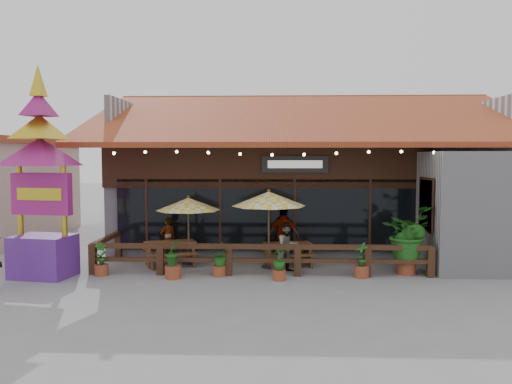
{
  "coord_description": "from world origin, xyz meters",
  "views": [
    {
      "loc": [
        -1.17,
        -14.76,
        3.43
      ],
      "look_at": [
        -1.78,
        1.5,
        2.3
      ],
      "focal_mm": 35.0,
      "sensor_mm": 36.0,
      "label": 1
    }
  ],
  "objects_px": {
    "picnic_table_left": "(170,249)",
    "thai_sign_tower": "(40,157)",
    "umbrella_right": "(269,199)",
    "picnic_table_right": "(288,250)",
    "umbrella_left": "(188,204)",
    "tropical_plant": "(407,235)"
  },
  "relations": [
    {
      "from": "picnic_table_left",
      "to": "thai_sign_tower",
      "type": "distance_m",
      "value": 4.72
    },
    {
      "from": "umbrella_right",
      "to": "thai_sign_tower",
      "type": "distance_m",
      "value": 6.73
    },
    {
      "from": "picnic_table_right",
      "to": "thai_sign_tower",
      "type": "xyz_separation_m",
      "value": [
        -7.05,
        -1.78,
        2.94
      ]
    },
    {
      "from": "picnic_table_right",
      "to": "picnic_table_left",
      "type": "bearing_deg",
      "value": -178.25
    },
    {
      "from": "umbrella_left",
      "to": "umbrella_right",
      "type": "bearing_deg",
      "value": -10.21
    },
    {
      "from": "umbrella_left",
      "to": "picnic_table_left",
      "type": "bearing_deg",
      "value": -157.61
    },
    {
      "from": "umbrella_right",
      "to": "thai_sign_tower",
      "type": "relative_size",
      "value": 0.39
    },
    {
      "from": "umbrella_left",
      "to": "tropical_plant",
      "type": "height_order",
      "value": "umbrella_left"
    },
    {
      "from": "umbrella_right",
      "to": "tropical_plant",
      "type": "distance_m",
      "value": 4.23
    },
    {
      "from": "thai_sign_tower",
      "to": "tropical_plant",
      "type": "relative_size",
      "value": 3.17
    },
    {
      "from": "umbrella_left",
      "to": "picnic_table_right",
      "type": "xyz_separation_m",
      "value": [
        3.19,
        -0.11,
        -1.44
      ]
    },
    {
      "from": "picnic_table_left",
      "to": "picnic_table_right",
      "type": "bearing_deg",
      "value": 1.75
    },
    {
      "from": "picnic_table_left",
      "to": "thai_sign_tower",
      "type": "height_order",
      "value": "thai_sign_tower"
    },
    {
      "from": "umbrella_right",
      "to": "picnic_table_right",
      "type": "height_order",
      "value": "umbrella_right"
    },
    {
      "from": "tropical_plant",
      "to": "umbrella_right",
      "type": "bearing_deg",
      "value": 170.18
    },
    {
      "from": "umbrella_left",
      "to": "picnic_table_left",
      "type": "xyz_separation_m",
      "value": [
        -0.56,
        -0.23,
        -1.42
      ]
    },
    {
      "from": "umbrella_left",
      "to": "picnic_table_left",
      "type": "relative_size",
      "value": 1.29
    },
    {
      "from": "picnic_table_right",
      "to": "tropical_plant",
      "type": "relative_size",
      "value": 0.84
    },
    {
      "from": "umbrella_left",
      "to": "umbrella_right",
      "type": "distance_m",
      "value": 2.63
    },
    {
      "from": "thai_sign_tower",
      "to": "picnic_table_left",
      "type": "bearing_deg",
      "value": 26.76
    },
    {
      "from": "umbrella_right",
      "to": "picnic_table_left",
      "type": "bearing_deg",
      "value": 175.69
    },
    {
      "from": "picnic_table_right",
      "to": "tropical_plant",
      "type": "distance_m",
      "value": 3.67
    }
  ]
}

